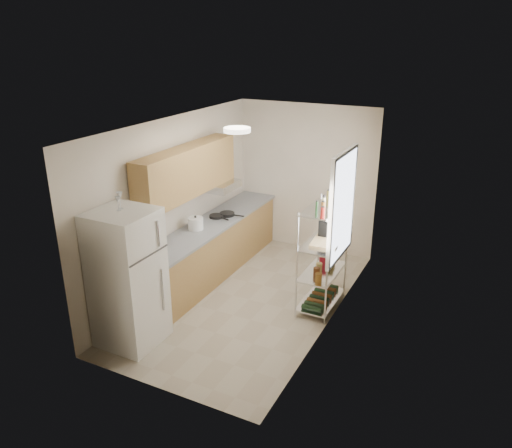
% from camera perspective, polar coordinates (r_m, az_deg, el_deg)
% --- Properties ---
extents(room, '(2.52, 4.42, 2.62)m').
position_cam_1_polar(room, '(6.93, -0.84, 0.75)').
color(room, '#AEA38D').
rests_on(room, ground).
extents(counter_run, '(0.63, 3.51, 0.90)m').
position_cam_1_polar(counter_run, '(8.03, -5.22, -2.92)').
color(counter_run, '#A37D45').
rests_on(counter_run, ground).
extents(upper_cabinets, '(0.33, 2.20, 0.72)m').
position_cam_1_polar(upper_cabinets, '(7.37, -7.85, 5.98)').
color(upper_cabinets, '#A37D45').
rests_on(upper_cabinets, room).
extents(range_hood, '(0.50, 0.60, 0.12)m').
position_cam_1_polar(range_hood, '(8.11, -4.23, 4.44)').
color(range_hood, '#B7BABC').
rests_on(range_hood, room).
extents(window, '(0.06, 1.00, 1.46)m').
position_cam_1_polar(window, '(6.72, 9.86, 2.04)').
color(window, white).
rests_on(window, room).
extents(bakers_rack, '(0.45, 0.90, 1.73)m').
position_cam_1_polar(bakers_rack, '(6.89, 7.75, -1.28)').
color(bakers_rack, silver).
rests_on(bakers_rack, ground).
extents(ceiling_dome, '(0.34, 0.34, 0.05)m').
position_cam_1_polar(ceiling_dome, '(6.33, -2.17, 10.71)').
color(ceiling_dome, white).
rests_on(ceiling_dome, room).
extents(refrigerator, '(0.72, 0.72, 1.76)m').
position_cam_1_polar(refrigerator, '(6.37, -14.46, -6.06)').
color(refrigerator, white).
rests_on(refrigerator, ground).
extents(wine_glass_a, '(0.06, 0.06, 0.17)m').
position_cam_1_polar(wine_glass_a, '(6.03, -15.49, 2.27)').
color(wine_glass_a, silver).
rests_on(wine_glass_a, refrigerator).
extents(wine_glass_b, '(0.07, 0.07, 0.21)m').
position_cam_1_polar(wine_glass_b, '(6.08, -15.29, 2.61)').
color(wine_glass_b, silver).
rests_on(wine_glass_b, refrigerator).
extents(rice_cooker, '(0.23, 0.23, 0.19)m').
position_cam_1_polar(rice_cooker, '(7.62, -6.91, 0.07)').
color(rice_cooker, white).
rests_on(rice_cooker, counter_run).
extents(frying_pan_large, '(0.28, 0.28, 0.04)m').
position_cam_1_polar(frying_pan_large, '(8.09, -4.56, 0.89)').
color(frying_pan_large, black).
rests_on(frying_pan_large, counter_run).
extents(frying_pan_small, '(0.27, 0.27, 0.05)m').
position_cam_1_polar(frying_pan_small, '(8.17, -3.32, 1.15)').
color(frying_pan_small, black).
rests_on(frying_pan_small, counter_run).
extents(cutting_board, '(0.41, 0.50, 0.03)m').
position_cam_1_polar(cutting_board, '(6.89, 8.04, -2.04)').
color(cutting_board, tan).
rests_on(cutting_board, bakers_rack).
extents(espresso_machine, '(0.18, 0.26, 0.29)m').
position_cam_1_polar(espresso_machine, '(7.07, 8.05, -0.28)').
color(espresso_machine, black).
rests_on(espresso_machine, bakers_rack).
extents(storage_bag, '(0.15, 0.18, 0.18)m').
position_cam_1_polar(storage_bag, '(7.33, 7.72, -3.77)').
color(storage_bag, maroon).
rests_on(storage_bag, bakers_rack).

